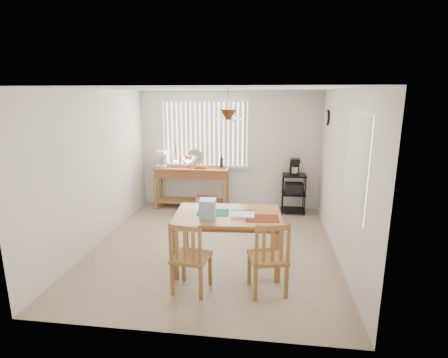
# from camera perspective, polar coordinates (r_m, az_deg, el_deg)

# --- Properties ---
(ground) EXTENTS (4.00, 4.50, 0.01)m
(ground) POSITION_cam_1_polar(r_m,az_deg,el_deg) (6.06, -1.64, -10.96)
(ground) COLOR tan
(room_shell) EXTENTS (4.20, 4.70, 2.70)m
(room_shell) POSITION_cam_1_polar(r_m,az_deg,el_deg) (5.58, -1.70, 5.14)
(room_shell) COLOR silver
(room_shell) RESTS_ON ground
(sideboard) EXTENTS (1.66, 0.47, 0.94)m
(sideboard) POSITION_cam_1_polar(r_m,az_deg,el_deg) (7.83, -5.27, 0.24)
(sideboard) COLOR olive
(sideboard) RESTS_ON ground
(sideboard_items) EXTENTS (1.58, 0.40, 0.72)m
(sideboard_items) POSITION_cam_1_polar(r_m,az_deg,el_deg) (7.83, -7.30, 3.02)
(sideboard_items) COLOR maroon
(sideboard_items) RESTS_ON sideboard
(wire_cart) EXTENTS (0.50, 0.40, 0.85)m
(wire_cart) POSITION_cam_1_polar(r_m,az_deg,el_deg) (7.67, 11.29, -1.74)
(wire_cart) COLOR black
(wire_cart) RESTS_ON ground
(cart_items) EXTENTS (0.20, 0.24, 0.35)m
(cart_items) POSITION_cam_1_polar(r_m,az_deg,el_deg) (7.56, 11.46, 1.94)
(cart_items) COLOR black
(cart_items) RESTS_ON wire_cart
(dining_table) EXTENTS (1.60, 1.09, 0.82)m
(dining_table) POSITION_cam_1_polar(r_m,az_deg,el_deg) (5.14, 0.62, -6.71)
(dining_table) COLOR olive
(dining_table) RESTS_ON ground
(table_items) EXTENTS (1.21, 0.53, 0.26)m
(table_items) POSITION_cam_1_polar(r_m,az_deg,el_deg) (4.96, -1.18, -5.12)
(table_items) COLOR #167D65
(table_items) RESTS_ON dining_table
(chair_left) EXTENTS (0.51, 0.51, 0.97)m
(chair_left) POSITION_cam_1_polar(r_m,az_deg,el_deg) (4.62, -5.55, -12.64)
(chair_left) COLOR olive
(chair_left) RESTS_ON ground
(chair_right) EXTENTS (0.56, 0.56, 1.00)m
(chair_right) POSITION_cam_1_polar(r_m,az_deg,el_deg) (4.59, 7.29, -12.68)
(chair_right) COLOR olive
(chair_right) RESTS_ON ground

